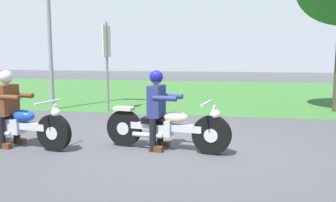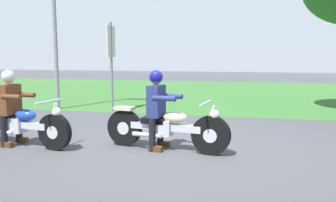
# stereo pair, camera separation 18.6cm
# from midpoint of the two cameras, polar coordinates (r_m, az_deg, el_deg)

# --- Properties ---
(ground) EXTENTS (120.00, 120.00, 0.00)m
(ground) POSITION_cam_midpoint_polar(r_m,az_deg,el_deg) (6.53, -0.80, -7.33)
(ground) COLOR #4C4C51
(grass_verge) EXTENTS (60.00, 12.00, 0.01)m
(grass_verge) POSITION_cam_midpoint_polar(r_m,az_deg,el_deg) (15.56, 5.75, 1.47)
(grass_verge) COLOR #3D7533
(grass_verge) RESTS_ON ground
(motorcycle_lead) EXTENTS (2.30, 0.71, 0.89)m
(motorcycle_lead) POSITION_cam_midpoint_polar(r_m,az_deg,el_deg) (6.17, -1.15, -4.37)
(motorcycle_lead) COLOR black
(motorcycle_lead) RESTS_ON ground
(rider_lead) EXTENTS (0.60, 0.52, 1.42)m
(rider_lead) POSITION_cam_midpoint_polar(r_m,az_deg,el_deg) (6.16, -2.61, -0.39)
(rider_lead) COLOR black
(rider_lead) RESTS_ON ground
(motorcycle_follow) EXTENTS (2.28, 0.71, 0.88)m
(motorcycle_follow) POSITION_cam_midpoint_polar(r_m,az_deg,el_deg) (6.99, -24.21, -3.68)
(motorcycle_follow) COLOR black
(motorcycle_follow) RESTS_ON ground
(rider_follow) EXTENTS (0.60, 0.52, 1.41)m
(rider_follow) POSITION_cam_midpoint_polar(r_m,az_deg,el_deg) (7.04, -25.37, -0.16)
(rider_follow) COLOR black
(rider_follow) RESTS_ON ground
(sign_banner) EXTENTS (0.08, 0.60, 2.60)m
(sign_banner) POSITION_cam_midpoint_polar(r_m,az_deg,el_deg) (10.38, -10.51, 7.77)
(sign_banner) COLOR gray
(sign_banner) RESTS_ON ground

